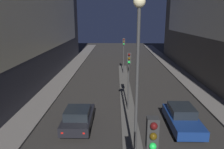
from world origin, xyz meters
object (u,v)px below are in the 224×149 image
traffic_light_far (124,48)px  car_left_lane (78,118)px  car_right_lane (182,118)px  street_lamp (138,55)px  traffic_light_mid (129,69)px

traffic_light_far → car_left_lane: (-3.62, -15.12, -2.87)m
traffic_light_far → car_right_lane: bearing=-76.4°
street_lamp → traffic_light_mid: bearing=90.0°
traffic_light_mid → traffic_light_far: same height
car_right_lane → traffic_light_mid: bearing=142.5°
traffic_light_mid → car_right_lane: (3.62, -2.78, -2.87)m
street_lamp → car_left_lane: street_lamp is taller
traffic_light_far → car_left_lane: size_ratio=1.18×
traffic_light_mid → traffic_light_far: (0.00, 12.21, 0.00)m
traffic_light_far → car_right_lane: traffic_light_far is taller
traffic_light_mid → traffic_light_far: 12.21m
street_lamp → car_right_lane: (3.62, 4.07, -5.10)m
car_left_lane → street_lamp: bearing=-47.5°
car_left_lane → car_right_lane: 7.25m
car_left_lane → car_right_lane: bearing=0.9°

